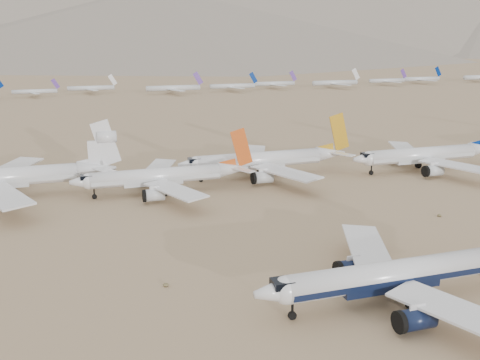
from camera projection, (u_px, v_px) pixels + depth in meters
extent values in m
plane|color=#9B795A|center=(366.00, 298.00, 87.33)|extent=(7000.00, 7000.00, 0.00)
cylinder|color=silver|center=(394.00, 274.00, 84.73)|extent=(37.03, 4.38, 4.38)
cube|color=#0E1733|center=(394.00, 277.00, 84.87)|extent=(36.29, 4.44, 0.98)
sphere|color=silver|center=(286.00, 290.00, 79.26)|extent=(4.38, 4.38, 4.38)
cube|color=black|center=(282.00, 283.00, 78.75)|extent=(3.06, 2.84, 1.09)
cube|color=silver|center=(465.00, 315.00, 73.83)|extent=(14.30, 22.54, 0.69)
cylinder|color=#0E1733|center=(417.00, 319.00, 76.47)|extent=(5.14, 3.15, 3.15)
cube|color=silver|center=(367.00, 246.00, 97.71)|extent=(14.30, 22.54, 0.69)
cylinder|color=#0E1733|center=(353.00, 268.00, 93.20)|extent=(5.14, 3.15, 3.15)
cylinder|color=black|center=(292.00, 315.00, 80.72)|extent=(1.31, 0.55, 1.31)
cylinder|color=black|center=(412.00, 305.00, 83.44)|extent=(1.84, 1.09, 1.84)
cylinder|color=black|center=(390.00, 288.00, 89.07)|extent=(1.84, 1.09, 1.84)
cylinder|color=silver|center=(421.00, 154.00, 168.92)|extent=(37.80, 4.58, 4.58)
cube|color=silver|center=(421.00, 156.00, 169.07)|extent=(37.04, 4.65, 1.03)
sphere|color=silver|center=(369.00, 159.00, 163.33)|extent=(4.58, 4.58, 4.58)
cube|color=black|center=(367.00, 155.00, 162.80)|extent=(3.21, 2.98, 1.15)
cube|color=silver|center=(457.00, 166.00, 157.75)|extent=(14.60, 23.01, 0.71)
cylinder|color=silver|center=(434.00, 171.00, 160.45)|extent=(5.25, 3.30, 3.30)
cube|color=silver|center=(404.00, 148.00, 182.23)|extent=(14.60, 23.01, 0.71)
cube|color=silver|center=(477.00, 144.00, 180.13)|extent=(6.00, 7.85, 0.27)
cylinder|color=silver|center=(398.00, 158.00, 177.64)|extent=(5.25, 3.30, 3.30)
cylinder|color=black|center=(371.00, 173.00, 164.87)|extent=(1.37, 0.57, 1.37)
cylinder|color=black|center=(431.00, 170.00, 167.56)|extent=(1.92, 1.15, 1.92)
cylinder|color=black|center=(418.00, 165.00, 173.45)|extent=(1.92, 1.15, 1.92)
cylinder|color=silver|center=(259.00, 160.00, 161.22)|extent=(38.74, 4.71, 4.71)
cube|color=silver|center=(259.00, 162.00, 161.38)|extent=(37.97, 4.78, 1.06)
sphere|color=silver|center=(197.00, 164.00, 155.50)|extent=(4.71, 4.71, 4.71)
cube|color=black|center=(194.00, 160.00, 154.95)|extent=(3.30, 3.06, 1.18)
cone|color=silver|center=(331.00, 153.00, 168.21)|extent=(9.69, 4.71, 4.71)
cube|color=silver|center=(286.00, 172.00, 149.77)|extent=(14.96, 23.58, 0.73)
cube|color=silver|center=(343.00, 154.00, 164.50)|extent=(6.15, 8.04, 0.28)
cylinder|color=silver|center=(263.00, 177.00, 152.55)|extent=(5.38, 3.39, 3.39)
cube|color=silver|center=(254.00, 153.00, 174.87)|extent=(14.96, 23.58, 0.73)
cube|color=silver|center=(330.00, 148.00, 172.72)|extent=(6.15, 8.04, 0.28)
cylinder|color=silver|center=(242.00, 163.00, 170.17)|extent=(5.38, 3.39, 3.39)
cube|color=#C28918|center=(339.00, 132.00, 167.25)|extent=(7.34, 0.38, 12.10)
cylinder|color=black|center=(201.00, 179.00, 157.08)|extent=(1.41, 0.59, 1.41)
cylinder|color=black|center=(268.00, 176.00, 159.83)|extent=(1.98, 1.18, 1.98)
cylinder|color=black|center=(260.00, 171.00, 165.88)|extent=(1.98, 1.18, 1.98)
cylinder|color=silver|center=(156.00, 176.00, 144.24)|extent=(35.17, 4.30, 4.30)
cube|color=silver|center=(156.00, 178.00, 144.38)|extent=(34.46, 4.36, 0.97)
sphere|color=silver|center=(89.00, 181.00, 139.05)|extent=(4.30, 4.30, 4.30)
cube|color=black|center=(86.00, 177.00, 138.55)|extent=(3.01, 2.79, 1.07)
cone|color=silver|center=(233.00, 169.00, 150.58)|extent=(8.79, 4.30, 4.30)
cube|color=silver|center=(175.00, 190.00, 133.84)|extent=(13.58, 21.40, 0.66)
cube|color=silver|center=(243.00, 170.00, 147.21)|extent=(5.58, 7.30, 0.26)
cylinder|color=silver|center=(155.00, 195.00, 136.36)|extent=(4.88, 3.09, 3.09)
cube|color=silver|center=(159.00, 168.00, 156.64)|extent=(13.58, 21.40, 0.66)
cube|color=silver|center=(235.00, 163.00, 154.68)|extent=(5.58, 7.30, 0.26)
cylinder|color=silver|center=(145.00, 178.00, 152.38)|extent=(4.88, 3.09, 3.09)
cube|color=#CC4D16|center=(241.00, 147.00, 149.71)|extent=(6.67, 0.34, 10.98)
cylinder|color=black|center=(95.00, 197.00, 140.49)|extent=(1.29, 0.54, 1.29)
cylinder|color=black|center=(164.00, 193.00, 142.96)|extent=(1.81, 1.07, 1.81)
cylinder|color=black|center=(161.00, 187.00, 148.49)|extent=(1.81, 1.07, 1.81)
cone|color=silver|center=(97.00, 169.00, 146.88)|extent=(10.43, 4.99, 4.99)
cube|color=silver|center=(3.00, 195.00, 127.06)|extent=(16.11, 25.39, 0.78)
cube|color=silver|center=(105.00, 170.00, 142.90)|extent=(6.62, 8.66, 0.30)
cube|color=silver|center=(13.00, 167.00, 154.02)|extent=(16.11, 25.39, 0.78)
cube|color=silver|center=(103.00, 163.00, 151.73)|extent=(6.62, 8.66, 0.30)
cube|color=silver|center=(106.00, 143.00, 145.86)|extent=(7.91, 0.40, 13.03)
cylinder|color=silver|center=(106.00, 137.00, 145.53)|extent=(5.21, 3.24, 3.24)
cylinder|color=black|center=(3.00, 198.00, 137.89)|extent=(2.10, 1.25, 2.10)
cylinder|color=black|center=(6.00, 191.00, 144.31)|extent=(2.10, 1.25, 2.10)
cylinder|color=silver|center=(35.00, 91.00, 374.92)|extent=(30.18, 2.98, 2.98)
cube|color=#573293|center=(55.00, 84.00, 377.81)|extent=(6.01, 0.30, 7.57)
cube|color=silver|center=(34.00, 93.00, 367.86)|extent=(7.95, 13.89, 0.30)
cube|color=silver|center=(35.00, 91.00, 382.22)|extent=(7.95, 13.89, 0.30)
cylinder|color=silver|center=(91.00, 88.00, 397.62)|extent=(34.06, 3.37, 3.37)
cube|color=silver|center=(113.00, 80.00, 400.87)|extent=(6.78, 0.34, 8.54)
cube|color=silver|center=(92.00, 90.00, 389.65)|extent=(8.97, 15.68, 0.34)
cube|color=silver|center=(91.00, 88.00, 405.85)|extent=(8.97, 15.68, 0.34)
cylinder|color=silver|center=(173.00, 88.00, 394.27)|extent=(40.10, 3.96, 3.96)
cube|color=#573293|center=(198.00, 78.00, 398.10)|extent=(7.99, 0.40, 10.06)
cube|color=silver|center=(176.00, 90.00, 384.89)|extent=(10.56, 18.46, 0.40)
cube|color=silver|center=(171.00, 88.00, 403.97)|extent=(10.56, 18.46, 0.40)
cylinder|color=silver|center=(233.00, 86.00, 412.38)|extent=(35.89, 3.55, 3.55)
cube|color=navy|center=(253.00, 78.00, 415.80)|extent=(7.15, 0.35, 9.00)
cube|color=silver|center=(236.00, 88.00, 403.98)|extent=(9.45, 16.52, 0.35)
cube|color=silver|center=(229.00, 86.00, 421.05)|extent=(9.45, 16.52, 0.35)
cylinder|color=silver|center=(274.00, 84.00, 433.55)|extent=(35.14, 3.47, 3.47)
cube|color=#573293|center=(293.00, 76.00, 436.90)|extent=(7.00, 0.35, 8.81)
cube|color=silver|center=(278.00, 85.00, 425.32)|extent=(9.26, 16.18, 0.35)
cube|color=silver|center=(270.00, 83.00, 442.04)|extent=(9.26, 16.18, 0.35)
cylinder|color=silver|center=(335.00, 83.00, 439.31)|extent=(39.86, 3.94, 3.94)
cube|color=silver|center=(356.00, 74.00, 443.11)|extent=(7.94, 0.39, 10.00)
cube|color=silver|center=(341.00, 84.00, 429.98)|extent=(10.50, 18.35, 0.39)
cube|color=silver|center=(329.00, 82.00, 448.94)|extent=(10.50, 18.35, 0.39)
cylinder|color=silver|center=(387.00, 81.00, 464.16)|extent=(34.32, 3.39, 3.39)
cube|color=#573293|center=(404.00, 73.00, 467.43)|extent=(6.83, 0.34, 8.61)
cube|color=silver|center=(393.00, 82.00, 456.12)|extent=(9.04, 15.80, 0.34)
cube|color=silver|center=(381.00, 80.00, 472.45)|extent=(9.04, 15.80, 0.34)
cylinder|color=silver|center=(421.00, 79.00, 479.42)|extent=(37.59, 3.72, 3.72)
cube|color=navy|center=(438.00, 71.00, 483.01)|extent=(7.49, 0.37, 9.43)
cube|color=silver|center=(428.00, 80.00, 470.62)|extent=(9.90, 17.31, 0.37)
cube|color=silver|center=(414.00, 79.00, 488.51)|extent=(9.90, 17.31, 0.37)
cube|color=silver|center=(475.00, 77.00, 506.34)|extent=(11.02, 19.25, 0.41)
cone|color=slate|center=(153.00, 7.00, 1475.44)|extent=(1824.00, 1824.00, 240.00)
cone|color=slate|center=(432.00, 6.00, 1874.69)|extent=(1682.00, 1682.00, 290.00)
cone|color=slate|center=(158.00, 22.00, 1124.43)|extent=(1260.00, 1260.00, 140.00)
ellipsoid|color=brown|center=(166.00, 285.00, 91.50)|extent=(0.98, 0.98, 0.54)
ellipsoid|color=brown|center=(439.00, 215.00, 126.91)|extent=(0.98, 0.98, 0.54)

